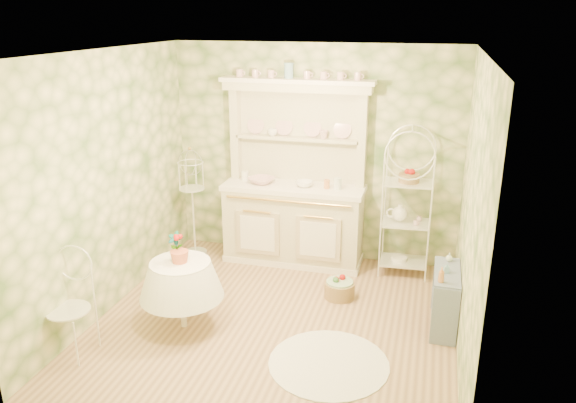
% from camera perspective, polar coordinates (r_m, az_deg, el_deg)
% --- Properties ---
extents(floor, '(3.60, 3.60, 0.00)m').
position_cam_1_polar(floor, '(5.93, -1.27, -12.11)').
color(floor, tan).
rests_on(floor, ground).
extents(ceiling, '(3.60, 3.60, 0.00)m').
position_cam_1_polar(ceiling, '(5.10, -1.49, 14.90)').
color(ceiling, white).
rests_on(ceiling, floor).
extents(wall_left, '(3.60, 3.60, 0.00)m').
position_cam_1_polar(wall_left, '(6.10, -17.85, 1.72)').
color(wall_left, beige).
rests_on(wall_left, floor).
extents(wall_right, '(3.60, 3.60, 0.00)m').
position_cam_1_polar(wall_right, '(5.18, 18.11, -1.27)').
color(wall_right, beige).
rests_on(wall_right, floor).
extents(wall_back, '(3.60, 3.60, 0.00)m').
position_cam_1_polar(wall_back, '(7.04, 2.73, 4.83)').
color(wall_back, beige).
rests_on(wall_back, floor).
extents(wall_front, '(3.60, 3.60, 0.00)m').
position_cam_1_polar(wall_front, '(3.80, -9.04, -7.94)').
color(wall_front, beige).
rests_on(wall_front, floor).
extents(kitchen_dresser, '(1.87, 0.61, 2.29)m').
position_cam_1_polar(kitchen_dresser, '(6.88, 0.57, 2.74)').
color(kitchen_dresser, beige).
rests_on(kitchen_dresser, floor).
extents(bakers_rack, '(0.56, 0.41, 1.74)m').
position_cam_1_polar(bakers_rack, '(6.77, 12.00, -0.42)').
color(bakers_rack, white).
rests_on(bakers_rack, floor).
extents(side_shelf, '(0.25, 0.65, 0.55)m').
position_cam_1_polar(side_shelf, '(5.93, 15.63, -9.79)').
color(side_shelf, gray).
rests_on(side_shelf, floor).
extents(round_table, '(0.75, 0.75, 0.65)m').
position_cam_1_polar(round_table, '(5.80, -10.68, -9.54)').
color(round_table, white).
rests_on(round_table, floor).
extents(cafe_chair, '(0.52, 0.52, 1.00)m').
position_cam_1_polar(cafe_chair, '(5.57, -21.51, -9.78)').
color(cafe_chair, white).
rests_on(cafe_chair, floor).
extents(birdcage_stand, '(0.35, 0.35, 1.34)m').
position_cam_1_polar(birdcage_stand, '(7.30, -9.64, -0.46)').
color(birdcage_stand, white).
rests_on(birdcage_stand, floor).
extents(floor_basket, '(0.43, 0.43, 0.21)m').
position_cam_1_polar(floor_basket, '(6.37, 5.26, -8.81)').
color(floor_basket, '#9B7C51').
rests_on(floor_basket, floor).
extents(lace_rug, '(1.36, 1.36, 0.01)m').
position_cam_1_polar(lace_rug, '(5.33, 4.15, -16.07)').
color(lace_rug, white).
rests_on(lace_rug, floor).
extents(bowl_floral, '(0.39, 0.39, 0.08)m').
position_cam_1_polar(bowl_floral, '(7.00, -2.68, 1.91)').
color(bowl_floral, white).
rests_on(bowl_floral, kitchen_dresser).
extents(bowl_white, '(0.29, 0.29, 0.07)m').
position_cam_1_polar(bowl_white, '(6.87, 1.67, 1.59)').
color(bowl_white, white).
rests_on(bowl_white, kitchen_dresser).
extents(cup_left, '(0.14, 0.14, 0.09)m').
position_cam_1_polar(cup_left, '(6.98, -1.59, 6.91)').
color(cup_left, white).
rests_on(cup_left, kitchen_dresser).
extents(cup_right, '(0.12, 0.12, 0.10)m').
position_cam_1_polar(cup_right, '(6.85, 3.64, 6.64)').
color(cup_right, white).
rests_on(cup_right, kitchen_dresser).
extents(potted_geranium, '(0.16, 0.12, 0.29)m').
position_cam_1_polar(potted_geranium, '(5.62, -11.31, -4.60)').
color(potted_geranium, '#3F7238').
rests_on(potted_geranium, round_table).
extents(bottle_amber, '(0.06, 0.06, 0.15)m').
position_cam_1_polar(bottle_amber, '(5.52, 15.31, -7.29)').
color(bottle_amber, '#CA8045').
rests_on(bottle_amber, side_shelf).
extents(bottle_blue, '(0.05, 0.05, 0.10)m').
position_cam_1_polar(bottle_blue, '(5.74, 15.83, -6.63)').
color(bottle_blue, '#78A5BD').
rests_on(bottle_blue, side_shelf).
extents(bottle_glass, '(0.07, 0.07, 0.09)m').
position_cam_1_polar(bottle_glass, '(6.00, 16.06, -5.56)').
color(bottle_glass, silver).
rests_on(bottle_glass, side_shelf).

